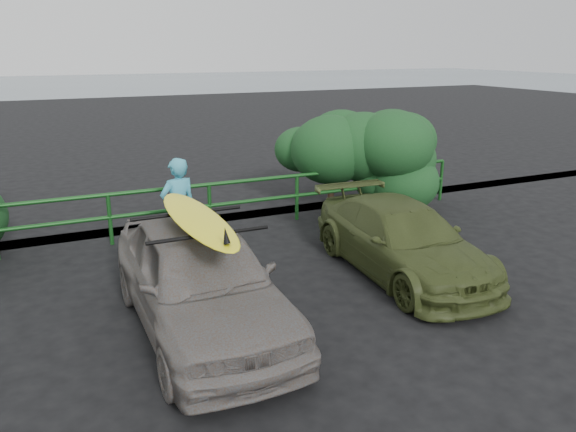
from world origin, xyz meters
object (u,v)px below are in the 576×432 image
Objects in this scene: olive_vehicle at (402,240)px; man at (179,209)px; surfboard at (197,218)px; guardrail at (162,213)px; sedan at (200,278)px.

olive_vehicle is 3.95m from man.
man is (-3.22, 2.26, 0.33)m from olive_vehicle.
man reaches higher than surfboard.
guardrail is at bearing 135.94° from olive_vehicle.
sedan is 1.06× the size of olive_vehicle.
olive_vehicle is 2.21× the size of man.
surfboard is at bearing -95.19° from guardrail.
guardrail is 4.08m from sedan.
surfboard is (-0.37, -4.05, 1.06)m from guardrail.
surfboard is at bearing -168.71° from olive_vehicle.
surfboard reaches higher than olive_vehicle.
man is (0.05, -1.27, 0.41)m from guardrail.
guardrail is 4.20m from surfboard.
guardrail is at bearing 84.73° from sedan.
sedan is 1.53× the size of surfboard.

